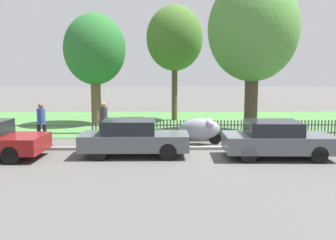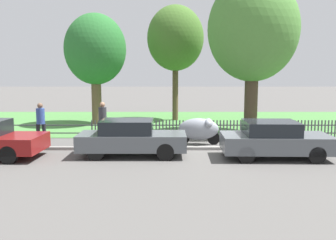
# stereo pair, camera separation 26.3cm
# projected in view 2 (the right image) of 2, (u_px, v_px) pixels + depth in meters

# --- Properties ---
(ground_plane) EXTENTS (120.00, 120.00, 0.00)m
(ground_plane) POSITION_uv_depth(u_px,v_px,m) (237.00, 150.00, 14.99)
(ground_plane) COLOR #565451
(kerb_stone) EXTENTS (34.34, 0.20, 0.12)m
(kerb_stone) POSITION_uv_depth(u_px,v_px,m) (236.00, 148.00, 15.08)
(kerb_stone) COLOR gray
(kerb_stone) RESTS_ON ground
(grass_strip) EXTENTS (34.34, 11.22, 0.01)m
(grass_strip) POSITION_uv_depth(u_px,v_px,m) (213.00, 122.00, 23.25)
(grass_strip) COLOR #477F3D
(grass_strip) RESTS_ON ground
(park_fence) EXTENTS (34.34, 0.05, 0.86)m
(park_fence) POSITION_uv_depth(u_px,v_px,m) (227.00, 129.00, 17.64)
(park_fence) COLOR #4C4C51
(park_fence) RESTS_ON ground
(parked_car_black_saloon) EXTENTS (3.99, 1.65, 1.36)m
(parked_car_black_saloon) POSITION_uv_depth(u_px,v_px,m) (132.00, 138.00, 13.93)
(parked_car_black_saloon) COLOR #51565B
(parked_car_black_saloon) RESTS_ON ground
(parked_car_navy_estate) EXTENTS (3.94, 1.91, 1.36)m
(parked_car_navy_estate) POSITION_uv_depth(u_px,v_px,m) (276.00, 139.00, 13.58)
(parked_car_navy_estate) COLOR #51565B
(parked_car_navy_estate) RESTS_ON ground
(covered_motorcycle) EXTENTS (1.86, 0.75, 1.14)m
(covered_motorcycle) POSITION_uv_depth(u_px,v_px,m) (201.00, 129.00, 16.10)
(covered_motorcycle) COLOR black
(covered_motorcycle) RESTS_ON ground
(tree_nearest_kerb) EXTENTS (3.60, 3.60, 6.49)m
(tree_nearest_kerb) POSITION_uv_depth(u_px,v_px,m) (97.00, 50.00, 21.86)
(tree_nearest_kerb) COLOR brown
(tree_nearest_kerb) RESTS_ON ground
(tree_behind_motorcycle) EXTENTS (3.56, 3.56, 7.24)m
(tree_behind_motorcycle) POSITION_uv_depth(u_px,v_px,m) (177.00, 39.00, 23.49)
(tree_behind_motorcycle) COLOR brown
(tree_behind_motorcycle) RESTS_ON ground
(tree_mid_park) EXTENTS (4.52, 4.52, 7.82)m
(tree_mid_park) POSITION_uv_depth(u_px,v_px,m) (255.00, 30.00, 18.58)
(tree_mid_park) COLOR #473828
(tree_mid_park) RESTS_ON ground
(pedestrian_near_fence) EXTENTS (0.51, 0.51, 1.78)m
(pedestrian_near_fence) POSITION_uv_depth(u_px,v_px,m) (104.00, 119.00, 16.84)
(pedestrian_near_fence) COLOR slate
(pedestrian_near_fence) RESTS_ON ground
(pedestrian_by_lamp) EXTENTS (0.43, 0.43, 1.78)m
(pedestrian_by_lamp) POSITION_uv_depth(u_px,v_px,m) (42.00, 121.00, 16.32)
(pedestrian_by_lamp) COLOR black
(pedestrian_by_lamp) RESTS_ON ground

